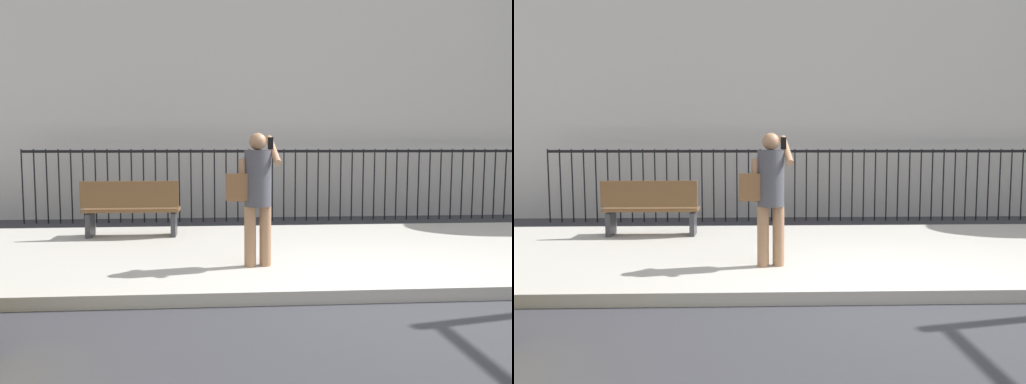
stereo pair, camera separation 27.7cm
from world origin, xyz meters
TOP-DOWN VIEW (x-y plane):
  - ground_plane at (0.00, 0.00)m, footprint 60.00×60.00m
  - sidewalk at (0.00, 2.20)m, footprint 28.00×4.40m
  - building_facade at (0.00, 8.50)m, footprint 28.00×4.00m
  - iron_fence at (0.00, 5.90)m, footprint 12.03×0.04m
  - pedestrian_on_phone at (-1.36, 1.16)m, footprint 0.69×0.50m
  - street_bench at (-3.29, 3.36)m, footprint 1.60×0.45m

SIDE VIEW (x-z plane):
  - ground_plane at x=0.00m, z-range 0.00..0.00m
  - sidewalk at x=0.00m, z-range 0.00..0.15m
  - street_bench at x=-3.29m, z-range 0.18..1.13m
  - iron_fence at x=0.00m, z-range 0.22..1.82m
  - pedestrian_on_phone at x=-1.36m, z-range 0.29..1.99m
  - building_facade at x=0.00m, z-range 0.00..9.66m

